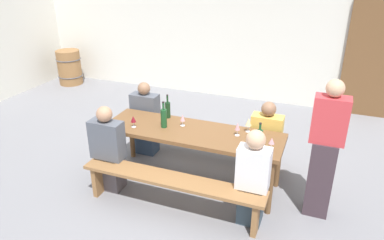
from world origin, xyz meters
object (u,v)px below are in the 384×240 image
at_px(bench_near, 171,185).
at_px(wine_glass_3, 238,127).
at_px(wine_bottle_0, 164,118).
at_px(seated_guest_near_1, 253,180).
at_px(seated_guest_far_1, 266,142).
at_px(wine_bottle_1, 259,139).
at_px(tasting_table, 192,136).
at_px(seated_guest_far_0, 146,121).
at_px(bench_far, 208,136).
at_px(wine_glass_0, 249,122).
at_px(seated_guest_near_0, 108,151).
at_px(wine_glass_2, 133,119).
at_px(wine_barrel, 69,67).
at_px(wooden_door, 371,61).
at_px(standing_host, 324,153).
at_px(wine_glass_4, 183,118).
at_px(wine_glass_1, 272,141).
at_px(wine_bottle_2, 168,109).

relative_size(bench_near, wine_glass_3, 12.97).
bearing_deg(wine_bottle_0, seated_guest_near_1, -20.72).
bearing_deg(seated_guest_far_1, wine_glass_3, -34.40).
bearing_deg(wine_bottle_1, tasting_table, 168.90).
relative_size(seated_guest_near_1, seated_guest_far_0, 1.02).
distance_m(tasting_table, bench_far, 0.73).
xyz_separation_m(wine_glass_0, seated_guest_near_0, (-1.59, -0.74, -0.35)).
bearing_deg(seated_guest_near_1, wine_glass_2, 78.30).
relative_size(wine_glass_2, wine_glass_3, 0.91).
relative_size(wine_glass_2, seated_guest_far_1, 0.14).
xyz_separation_m(seated_guest_near_1, wine_barrel, (-5.07, 3.32, -0.15)).
bearing_deg(wooden_door, standing_host, -100.15).
height_order(wine_glass_2, wine_glass_3, wine_glass_3).
height_order(wine_bottle_1, wine_barrel, wine_bottle_1).
bearing_deg(tasting_table, bench_far, 90.00).
distance_m(wine_glass_4, standing_host, 1.76).
xyz_separation_m(bench_far, wine_bottle_0, (-0.38, -0.68, 0.52)).
bearing_deg(wine_bottle_0, tasting_table, 3.62).
bearing_deg(wine_bottle_0, wine_barrel, 143.21).
distance_m(bench_far, wine_glass_0, 0.95).
xyz_separation_m(seated_guest_near_1, seated_guest_far_0, (-1.84, 1.01, -0.03)).
bearing_deg(seated_guest_far_1, seated_guest_near_0, -60.39).
xyz_separation_m(seated_guest_far_0, seated_guest_far_1, (1.79, 0.00, -0.02)).
xyz_separation_m(bench_far, seated_guest_far_1, (0.86, -0.15, 0.14)).
xyz_separation_m(wine_bottle_1, wine_glass_3, (-0.31, 0.25, -0.01)).
height_order(bench_far, wine_glass_1, wine_glass_1).
bearing_deg(wine_glass_3, tasting_table, -171.87).
bearing_deg(bench_near, bench_far, 90.00).
xyz_separation_m(seated_guest_near_0, standing_host, (2.51, 0.44, 0.26)).
bearing_deg(seated_guest_far_0, wine_glass_1, 71.20).
height_order(bench_far, wine_bottle_1, wine_bottle_1).
bearing_deg(seated_guest_far_0, bench_near, 38.80).
relative_size(wine_glass_4, wine_barrel, 0.19).
relative_size(wine_glass_2, standing_host, 0.09).
bearing_deg(wine_glass_4, wine_glass_0, 8.78).
xyz_separation_m(wine_glass_4, seated_guest_far_1, (1.02, 0.41, -0.35)).
height_order(wine_bottle_2, seated_guest_far_1, wine_bottle_2).
bearing_deg(wine_bottle_2, wine_bottle_1, -18.39).
bearing_deg(seated_guest_far_0, wine_bottle_0, 46.47).
xyz_separation_m(tasting_table, seated_guest_far_0, (-0.94, 0.51, -0.15)).
bearing_deg(wine_glass_2, wooden_door, 49.70).
height_order(wooden_door, bench_near, wooden_door).
bearing_deg(seated_guest_far_0, seated_guest_near_0, 0.43).
bearing_deg(wine_bottle_0, wine_glass_4, 30.80).
xyz_separation_m(wine_bottle_2, seated_guest_far_1, (1.31, 0.24, -0.37)).
xyz_separation_m(wine_glass_2, wine_glass_3, (1.30, 0.25, 0.01)).
height_order(bench_near, wine_bottle_1, wine_bottle_1).
relative_size(tasting_table, wine_bottle_1, 6.97).
relative_size(wine_bottle_1, seated_guest_far_0, 0.29).
relative_size(wooden_door, seated_guest_near_1, 1.84).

